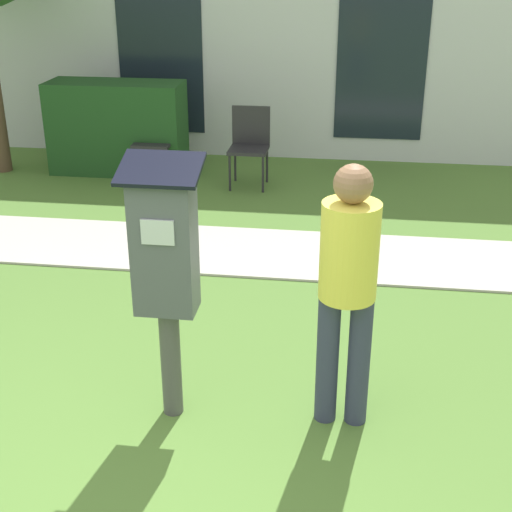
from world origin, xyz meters
TOP-DOWN VIEW (x-y plane):
  - ground_plane at (0.00, 0.00)m, footprint 40.00×40.00m
  - sidewalk at (0.00, 3.33)m, footprint 12.00×1.10m
  - building_facade at (0.00, 6.62)m, footprint 10.00×0.26m
  - parking_meter at (0.10, 0.87)m, footprint 0.44×0.31m
  - person_standing at (1.11, 0.93)m, footprint 0.32×0.32m
  - outdoor_chair_left at (-1.23, 5.47)m, footprint 0.44×0.44m
  - outdoor_chair_middle at (-0.08, 5.33)m, footprint 0.44×0.44m
  - hedge_row at (-1.74, 5.61)m, footprint 1.62×0.60m

SIDE VIEW (x-z plane):
  - ground_plane at x=0.00m, z-range 0.00..0.00m
  - sidewalk at x=0.00m, z-range 0.00..0.02m
  - outdoor_chair_left at x=-1.23m, z-range 0.08..0.98m
  - outdoor_chair_middle at x=-0.08m, z-range 0.08..0.98m
  - hedge_row at x=-1.74m, z-range 0.00..1.10m
  - person_standing at x=1.11m, z-range 0.14..1.72m
  - parking_meter at x=0.10m, z-range 0.22..1.81m
  - building_facade at x=0.00m, z-range 0.00..3.20m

